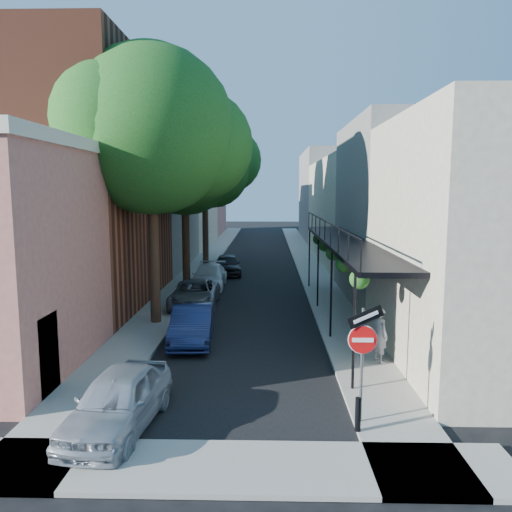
# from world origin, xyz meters

# --- Properties ---
(ground) EXTENTS (160.00, 160.00, 0.00)m
(ground) POSITION_xyz_m (0.00, 0.00, 0.00)
(ground) COLOR black
(ground) RESTS_ON ground
(road_surface) EXTENTS (6.00, 64.00, 0.01)m
(road_surface) POSITION_xyz_m (0.00, 30.00, 0.01)
(road_surface) COLOR black
(road_surface) RESTS_ON ground
(sidewalk_left) EXTENTS (2.00, 64.00, 0.12)m
(sidewalk_left) POSITION_xyz_m (-4.00, 30.00, 0.06)
(sidewalk_left) COLOR gray
(sidewalk_left) RESTS_ON ground
(sidewalk_right) EXTENTS (2.00, 64.00, 0.12)m
(sidewalk_right) POSITION_xyz_m (4.00, 30.00, 0.06)
(sidewalk_right) COLOR gray
(sidewalk_right) RESTS_ON ground
(sidewalk_cross) EXTENTS (12.00, 2.00, 0.12)m
(sidewalk_cross) POSITION_xyz_m (0.00, -1.00, 0.06)
(sidewalk_cross) COLOR gray
(sidewalk_cross) RESTS_ON ground
(buildings_left) EXTENTS (10.10, 59.10, 12.00)m
(buildings_left) POSITION_xyz_m (-9.30, 28.76, 4.94)
(buildings_left) COLOR tan
(buildings_left) RESTS_ON ground
(buildings_right) EXTENTS (9.80, 55.00, 10.00)m
(buildings_right) POSITION_xyz_m (8.99, 29.49, 4.42)
(buildings_right) COLOR beige
(buildings_right) RESTS_ON ground
(sign_post) EXTENTS (0.89, 0.17, 2.99)m
(sign_post) POSITION_xyz_m (3.16, 0.97, 2.04)
(sign_post) COLOR #595B60
(sign_post) RESTS_ON ground
(bollard) EXTENTS (0.14, 0.14, 0.80)m
(bollard) POSITION_xyz_m (3.00, 0.50, 0.52)
(bollard) COLOR black
(bollard) RESTS_ON sidewalk_right
(oak_near) EXTENTS (7.48, 6.80, 11.42)m
(oak_near) POSITION_xyz_m (-3.37, 10.26, 7.88)
(oak_near) COLOR #341E15
(oak_near) RESTS_ON ground
(oak_mid) EXTENTS (6.60, 6.00, 10.20)m
(oak_mid) POSITION_xyz_m (-3.42, 18.23, 7.06)
(oak_mid) COLOR #341E15
(oak_mid) RESTS_ON ground
(oak_far) EXTENTS (7.70, 7.00, 11.90)m
(oak_far) POSITION_xyz_m (-3.35, 27.27, 8.26)
(oak_far) COLOR #341E15
(oak_far) RESTS_ON ground
(parked_car_a) EXTENTS (2.07, 4.27, 1.40)m
(parked_car_a) POSITION_xyz_m (-2.60, 0.71, 0.70)
(parked_car_a) COLOR #969DA6
(parked_car_a) RESTS_ON ground
(parked_car_b) EXTENTS (1.74, 4.27, 1.38)m
(parked_car_b) POSITION_xyz_m (-1.88, 7.57, 0.69)
(parked_car_b) COLOR #151E42
(parked_car_b) RESTS_ON ground
(parked_car_c) EXTENTS (2.25, 4.73, 1.30)m
(parked_car_c) POSITION_xyz_m (-2.60, 13.05, 0.65)
(parked_car_c) COLOR slate
(parked_car_c) RESTS_ON ground
(parked_car_d) EXTENTS (1.90, 4.60, 1.33)m
(parked_car_d) POSITION_xyz_m (-2.49, 17.99, 0.66)
(parked_car_d) COLOR white
(parked_car_d) RESTS_ON ground
(parked_car_e) EXTENTS (2.13, 4.16, 1.35)m
(parked_car_e) POSITION_xyz_m (-1.76, 22.57, 0.68)
(parked_car_e) COLOR black
(parked_car_e) RESTS_ON ground
(pedestrian) EXTENTS (0.66, 0.77, 1.79)m
(pedestrian) POSITION_xyz_m (4.52, 5.19, 1.02)
(pedestrian) COLOR slate
(pedestrian) RESTS_ON sidewalk_right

